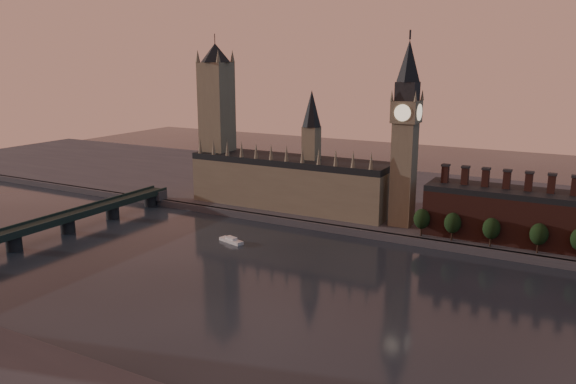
# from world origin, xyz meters

# --- Properties ---
(ground) EXTENTS (900.00, 900.00, 0.00)m
(ground) POSITION_xyz_m (0.00, 0.00, 0.00)
(ground) COLOR black
(ground) RESTS_ON ground
(north_bank) EXTENTS (900.00, 182.00, 4.00)m
(north_bank) POSITION_xyz_m (0.00, 178.04, 2.00)
(north_bank) COLOR #454449
(north_bank) RESTS_ON ground
(palace_of_westminster) EXTENTS (130.00, 30.30, 74.00)m
(palace_of_westminster) POSITION_xyz_m (-64.41, 114.91, 21.63)
(palace_of_westminster) COLOR #746B53
(palace_of_westminster) RESTS_ON north_bank
(victoria_tower) EXTENTS (24.00, 24.00, 108.00)m
(victoria_tower) POSITION_xyz_m (-120.00, 115.00, 59.09)
(victoria_tower) COLOR #746B53
(victoria_tower) RESTS_ON north_bank
(big_ben) EXTENTS (15.00, 15.00, 107.00)m
(big_ben) POSITION_xyz_m (10.00, 110.00, 56.83)
(big_ben) COLOR #746B53
(big_ben) RESTS_ON north_bank
(chimney_block) EXTENTS (110.00, 25.00, 37.00)m
(chimney_block) POSITION_xyz_m (80.00, 110.00, 17.82)
(chimney_block) COLOR #4A231C
(chimney_block) RESTS_ON north_bank
(embankment_tree_0) EXTENTS (8.60, 8.60, 14.88)m
(embankment_tree_0) POSITION_xyz_m (25.82, 94.31, 13.47)
(embankment_tree_0) COLOR black
(embankment_tree_0) RESTS_ON north_bank
(embankment_tree_1) EXTENTS (8.60, 8.60, 14.88)m
(embankment_tree_1) POSITION_xyz_m (41.92, 94.36, 13.47)
(embankment_tree_1) COLOR black
(embankment_tree_1) RESTS_ON north_bank
(embankment_tree_2) EXTENTS (8.60, 8.60, 14.88)m
(embankment_tree_2) POSITION_xyz_m (61.16, 93.72, 13.47)
(embankment_tree_2) COLOR black
(embankment_tree_2) RESTS_ON north_bank
(embankment_tree_3) EXTENTS (8.60, 8.60, 14.88)m
(embankment_tree_3) POSITION_xyz_m (82.94, 94.86, 13.47)
(embankment_tree_3) COLOR black
(embankment_tree_3) RESTS_ON north_bank
(westminster_bridge) EXTENTS (14.00, 200.00, 11.55)m
(westminster_bridge) POSITION_xyz_m (-155.00, -2.70, 7.44)
(westminster_bridge) COLOR #1C2C26
(westminster_bridge) RESTS_ON ground
(river_boat) EXTENTS (15.81, 8.23, 3.04)m
(river_boat) POSITION_xyz_m (-63.84, 46.87, 1.16)
(river_boat) COLOR silver
(river_boat) RESTS_ON ground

